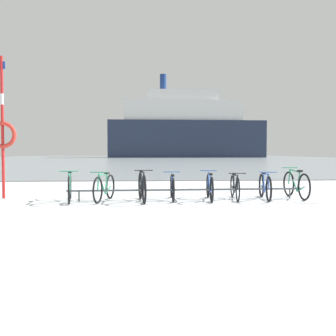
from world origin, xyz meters
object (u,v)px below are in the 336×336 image
at_px(bicycle_2, 142,187).
at_px(rescue_post, 3,131).
at_px(bicycle_5, 235,187).
at_px(bicycle_0, 70,187).
at_px(bicycle_3, 172,187).
at_px(bicycle_7, 296,185).
at_px(bicycle_4, 210,187).
at_px(ferry_ship, 185,130).
at_px(bicycle_1, 104,188).
at_px(bicycle_6, 265,187).

bearing_deg(bicycle_2, rescue_post, 167.21).
bearing_deg(bicycle_5, bicycle_0, -176.78).
height_order(bicycle_0, bicycle_2, bicycle_2).
height_order(bicycle_0, bicycle_3, bicycle_0).
relative_size(bicycle_0, rescue_post, 0.45).
relative_size(bicycle_3, bicycle_7, 0.98).
relative_size(bicycle_0, bicycle_3, 1.05).
bearing_deg(bicycle_2, bicycle_4, 4.45).
height_order(bicycle_0, bicycle_5, bicycle_0).
xyz_separation_m(bicycle_0, ferry_ship, (10.97, 80.30, 6.10)).
distance_m(bicycle_5, rescue_post, 6.58).
xyz_separation_m(bicycle_1, bicycle_4, (2.79, 0.03, -0.01)).
height_order(bicycle_5, bicycle_7, bicycle_7).
distance_m(bicycle_7, rescue_post, 8.28).
relative_size(bicycle_0, bicycle_7, 1.03).
relative_size(bicycle_4, bicycle_6, 1.00).
xyz_separation_m(bicycle_2, bicycle_6, (3.33, 0.21, -0.03)).
xyz_separation_m(bicycle_1, bicycle_7, (5.27, 0.33, 0.02)).
distance_m(bicycle_0, bicycle_5, 4.41).
height_order(bicycle_4, bicycle_7, bicycle_7).
height_order(bicycle_6, bicycle_7, bicycle_7).
bearing_deg(bicycle_7, bicycle_5, -175.51).
distance_m(bicycle_4, bicycle_5, 0.74).
bearing_deg(bicycle_6, ferry_ship, 85.89).
distance_m(bicycle_2, rescue_post, 4.23).
xyz_separation_m(bicycle_2, bicycle_3, (0.81, 0.27, -0.04)).
bearing_deg(bicycle_5, rescue_post, 174.88).
bearing_deg(bicycle_2, bicycle_6, 3.67).
bearing_deg(bicycle_0, bicycle_4, 1.31).
bearing_deg(bicycle_5, bicycle_6, -6.40).
xyz_separation_m(bicycle_1, rescue_post, (-2.87, 0.77, 1.51)).
height_order(bicycle_1, bicycle_6, bicycle_1).
height_order(bicycle_3, bicycle_6, bicycle_6).
relative_size(bicycle_1, bicycle_6, 0.95).
relative_size(bicycle_0, ferry_ship, 0.05).
height_order(bicycle_6, rescue_post, rescue_post).
height_order(bicycle_2, bicycle_5, bicycle_2).
height_order(bicycle_3, ferry_ship, ferry_ship).
distance_m(bicycle_0, bicycle_7, 6.17).
bearing_deg(bicycle_7, ferry_ship, 86.55).
distance_m(bicycle_2, bicycle_5, 2.54).
height_order(bicycle_7, rescue_post, rescue_post).
relative_size(bicycle_1, bicycle_2, 0.93).
relative_size(bicycle_1, bicycle_7, 0.96).
bearing_deg(rescue_post, bicycle_6, -5.27).
bearing_deg(bicycle_7, bicycle_3, -177.17).
xyz_separation_m(bicycle_3, bicycle_6, (2.52, -0.06, 0.02)).
xyz_separation_m(bicycle_4, ferry_ship, (7.28, 80.22, 6.12)).
xyz_separation_m(bicycle_6, ferry_ship, (5.76, 80.14, 6.12)).
bearing_deg(bicycle_2, ferry_ship, 83.55).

